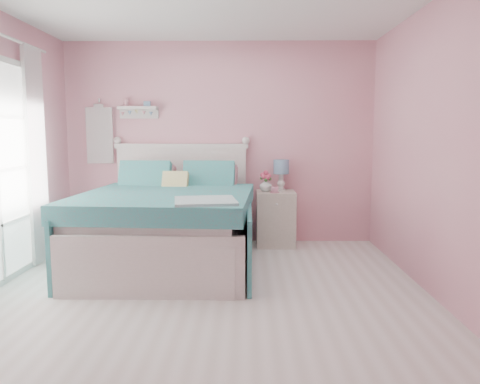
{
  "coord_description": "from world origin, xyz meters",
  "views": [
    {
      "loc": [
        0.36,
        -3.89,
        1.44
      ],
      "look_at": [
        0.28,
        1.2,
        0.79
      ],
      "focal_mm": 35.0,
      "sensor_mm": 36.0,
      "label": 1
    }
  ],
  "objects_px": {
    "bed": "(169,226)",
    "vase": "(266,185)",
    "nightstand": "(276,218)",
    "table_lamp": "(281,169)",
    "teacup": "(275,190)"
  },
  "relations": [
    {
      "from": "bed",
      "to": "vase",
      "type": "xyz_separation_m",
      "value": [
        1.09,
        0.86,
        0.36
      ]
    },
    {
      "from": "nightstand",
      "to": "table_lamp",
      "type": "distance_m",
      "value": 0.63
    },
    {
      "from": "bed",
      "to": "nightstand",
      "type": "distance_m",
      "value": 1.49
    },
    {
      "from": "bed",
      "to": "teacup",
      "type": "height_order",
      "value": "bed"
    },
    {
      "from": "nightstand",
      "to": "vase",
      "type": "distance_m",
      "value": 0.45
    },
    {
      "from": "vase",
      "to": "teacup",
      "type": "relative_size",
      "value": 1.73
    },
    {
      "from": "nightstand",
      "to": "vase",
      "type": "xyz_separation_m",
      "value": [
        -0.13,
        -0.01,
        0.43
      ]
    },
    {
      "from": "bed",
      "to": "table_lamp",
      "type": "height_order",
      "value": "bed"
    },
    {
      "from": "table_lamp",
      "to": "vase",
      "type": "distance_m",
      "value": 0.3
    },
    {
      "from": "nightstand",
      "to": "vase",
      "type": "bearing_deg",
      "value": -177.72
    },
    {
      "from": "nightstand",
      "to": "bed",
      "type": "bearing_deg",
      "value": -144.74
    },
    {
      "from": "bed",
      "to": "vase",
      "type": "relative_size",
      "value": 13.74
    },
    {
      "from": "bed",
      "to": "table_lamp",
      "type": "relative_size",
      "value": 5.77
    },
    {
      "from": "bed",
      "to": "vase",
      "type": "bearing_deg",
      "value": 41.58
    },
    {
      "from": "table_lamp",
      "to": "vase",
      "type": "bearing_deg",
      "value": -152.48
    }
  ]
}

